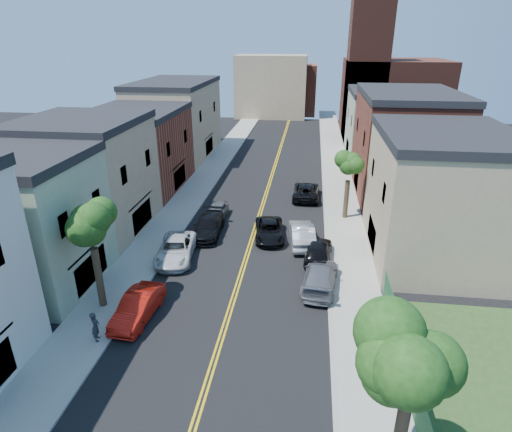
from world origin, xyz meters
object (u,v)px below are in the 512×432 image
(grey_car_right, at_px, (320,277))
(pedestrian_right, at_px, (397,366))
(black_car_left, at_px, (208,226))
(grey_car_left, at_px, (216,212))
(red_sedan, at_px, (138,307))
(pedestrian_left, at_px, (95,327))
(white_pickup, at_px, (176,249))
(silver_car_right, at_px, (302,234))
(black_suv_lane, at_px, (269,230))
(dark_car_right_far, at_px, (306,191))
(black_car_right, at_px, (318,251))

(grey_car_right, height_order, pedestrian_right, pedestrian_right)
(black_car_left, bearing_deg, grey_car_left, 88.04)
(red_sedan, relative_size, pedestrian_left, 2.67)
(white_pickup, relative_size, silver_car_right, 1.07)
(black_car_left, xyz_separation_m, pedestrian_right, (12.90, -15.18, 0.20))
(black_suv_lane, xyz_separation_m, pedestrian_right, (7.71, -15.19, 0.29))
(black_car_left, distance_m, dark_car_right_far, 12.76)
(red_sedan, bearing_deg, dark_car_right_far, 70.35)
(black_car_left, xyz_separation_m, dark_car_right_far, (8.02, 9.92, -0.02))
(grey_car_right, bearing_deg, black_suv_lane, -53.55)
(white_pickup, bearing_deg, grey_car_left, 72.29)
(silver_car_right, distance_m, pedestrian_left, 17.34)
(pedestrian_right, bearing_deg, black_car_left, -61.93)
(black_suv_lane, height_order, pedestrian_right, pedestrian_right)
(grey_car_left, xyz_separation_m, black_car_right, (9.22, -6.62, 0.10))
(silver_car_right, bearing_deg, grey_car_right, 95.43)
(red_sedan, height_order, silver_car_right, silver_car_right)
(dark_car_right_far, relative_size, pedestrian_left, 3.13)
(grey_car_right, height_order, black_car_right, black_car_right)
(black_car_right, relative_size, black_suv_lane, 0.94)
(grey_car_left, xyz_separation_m, grey_car_right, (9.30, -10.30, 0.09))
(silver_car_right, relative_size, pedestrian_left, 2.93)
(black_car_right, bearing_deg, pedestrian_right, 112.25)
(black_car_right, bearing_deg, grey_car_right, 96.28)
(silver_car_right, xyz_separation_m, pedestrian_right, (4.99, -14.51, 0.13))
(white_pickup, distance_m, grey_car_right, 11.05)
(white_pickup, bearing_deg, silver_car_right, 14.72)
(grey_car_left, height_order, grey_car_right, grey_car_right)
(grey_car_right, bearing_deg, red_sedan, 30.34)
(black_suv_lane, height_order, pedestrian_left, pedestrian_left)
(grey_car_right, relative_size, silver_car_right, 1.05)
(red_sedan, distance_m, grey_car_left, 15.22)
(pedestrian_left, bearing_deg, black_car_right, -68.04)
(grey_car_right, bearing_deg, black_car_right, -82.58)
(red_sedan, relative_size, dark_car_right_far, 0.86)
(white_pickup, height_order, black_car_right, black_car_right)
(grey_car_right, relative_size, pedestrian_right, 3.25)
(white_pickup, xyz_separation_m, black_car_left, (1.44, 4.42, 0.01))
(white_pickup, height_order, grey_car_left, white_pickup)
(silver_car_right, bearing_deg, red_sedan, 43.06)
(red_sedan, xyz_separation_m, black_car_left, (1.47, 11.85, 0.01))
(grey_car_left, relative_size, pedestrian_left, 2.33)
(grey_car_right, xyz_separation_m, black_car_right, (-0.08, 3.68, 0.01))
(black_suv_lane, bearing_deg, white_pickup, -153.60)
(grey_car_left, distance_m, grey_car_right, 13.88)
(silver_car_right, bearing_deg, pedestrian_left, 44.48)
(black_car_left, height_order, silver_car_right, silver_car_right)
(black_car_left, relative_size, dark_car_right_far, 0.98)
(black_car_right, bearing_deg, grey_car_left, -30.71)
(red_sedan, height_order, dark_car_right_far, red_sedan)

